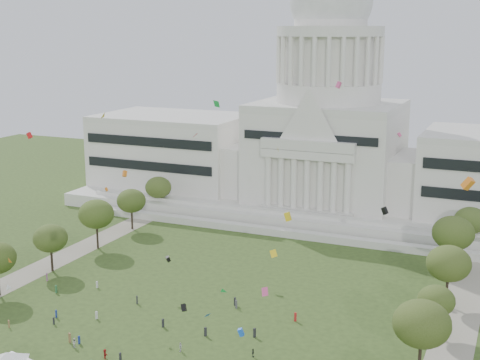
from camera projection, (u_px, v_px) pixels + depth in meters
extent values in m
cube|color=silver|center=(326.00, 203.00, 214.70)|extent=(160.00, 60.00, 4.00)
cube|color=silver|center=(293.00, 234.00, 185.37)|extent=(130.00, 3.00, 2.00)
cube|color=silver|center=(302.00, 221.00, 192.21)|extent=(140.00, 3.00, 5.00)
cube|color=silver|center=(174.00, 151.00, 232.21)|extent=(50.00, 34.00, 22.00)
cube|color=silver|center=(245.00, 167.00, 220.25)|extent=(12.00, 26.00, 16.00)
cube|color=silver|center=(412.00, 182.00, 199.37)|extent=(12.00, 26.00, 16.00)
cube|color=silver|center=(327.00, 154.00, 210.28)|extent=(44.00, 38.00, 28.00)
cube|color=silver|center=(308.00, 155.00, 191.67)|extent=(28.00, 3.00, 2.40)
cube|color=black|center=(148.00, 154.00, 216.37)|extent=(46.00, 0.40, 11.00)
cylinder|color=silver|center=(329.00, 93.00, 206.01)|extent=(32.00, 32.00, 6.00)
cylinder|color=silver|center=(329.00, 60.00, 203.80)|extent=(28.00, 28.00, 14.00)
cylinder|color=silver|center=(330.00, 31.00, 201.93)|extent=(32.40, 32.40, 3.00)
cylinder|color=silver|center=(331.00, 12.00, 200.72)|extent=(22.00, 22.00, 8.00)
cube|color=gray|center=(28.00, 274.00, 157.59)|extent=(8.00, 160.00, 0.04)
cube|color=gray|center=(451.00, 349.00, 120.46)|extent=(8.00, 160.00, 0.04)
ellipsoid|color=#354718|center=(422.00, 324.00, 108.57)|extent=(9.55, 9.55, 7.82)
cylinder|color=black|center=(52.00, 261.00, 159.00)|extent=(0.56, 0.56, 5.27)
ellipsoid|color=#364C1A|center=(50.00, 238.00, 157.77)|extent=(8.12, 8.12, 6.65)
cylinder|color=black|center=(435.00, 325.00, 125.37)|extent=(0.56, 0.56, 4.56)
ellipsoid|color=#354918|center=(436.00, 301.00, 124.31)|extent=(7.01, 7.01, 5.74)
cylinder|color=black|center=(97.00, 237.00, 175.49)|extent=(0.56, 0.56, 6.03)
ellipsoid|color=#354F17|center=(96.00, 214.00, 174.08)|extent=(9.29, 9.29, 7.60)
cylinder|color=black|center=(447.00, 292.00, 139.01)|extent=(0.56, 0.56, 5.97)
ellipsoid|color=#374819|center=(449.00, 263.00, 137.62)|extent=(9.19, 9.19, 7.52)
cylinder|color=black|center=(132.00, 220.00, 192.64)|extent=(0.56, 0.56, 5.41)
ellipsoid|color=#314717|center=(131.00, 201.00, 191.38)|extent=(8.33, 8.33, 6.81)
cylinder|color=black|center=(451.00, 260.00, 157.50)|extent=(0.56, 0.56, 6.37)
ellipsoid|color=#364C19|center=(453.00, 233.00, 156.01)|extent=(9.82, 9.82, 8.03)
cylinder|color=black|center=(159.00, 205.00, 209.52)|extent=(0.56, 0.56, 5.32)
ellipsoid|color=#384D1B|center=(158.00, 187.00, 208.28)|extent=(8.19, 8.19, 6.70)
cylinder|color=black|center=(469.00, 242.00, 172.71)|extent=(0.56, 0.56, 5.47)
ellipsoid|color=#384E1D|center=(471.00, 220.00, 171.43)|extent=(8.42, 8.42, 6.89)
pyramid|color=white|center=(7.00, 358.00, 109.49)|extent=(10.36, 10.36, 2.08)
imported|color=silver|center=(181.00, 347.00, 119.56)|extent=(0.82, 1.15, 1.76)
imported|color=#B21E1E|center=(105.00, 354.00, 116.98)|extent=(1.70, 1.59, 1.81)
imported|color=silver|center=(75.00, 343.00, 121.12)|extent=(1.01, 0.80, 1.81)
imported|color=#26262B|center=(253.00, 353.00, 117.57)|extent=(0.74, 1.03, 1.59)
cube|color=#B21E1E|center=(295.00, 317.00, 132.02)|extent=(0.54, 0.43, 1.79)
cube|color=#26262B|center=(54.00, 321.00, 130.63)|extent=(0.33, 0.43, 1.45)
cube|color=silver|center=(97.00, 285.00, 149.07)|extent=(0.34, 0.46, 1.56)
cube|color=#26262B|center=(137.00, 300.00, 140.39)|extent=(0.51, 0.54, 1.73)
cube|color=#994C8C|center=(47.00, 277.00, 153.26)|extent=(0.53, 0.55, 1.78)
cube|color=#26262B|center=(120.00, 357.00, 116.16)|extent=(0.26, 0.41, 1.53)
cube|color=#4C4C51|center=(236.00, 304.00, 138.11)|extent=(0.55, 0.53, 1.77)
cube|color=#26262B|center=(255.00, 333.00, 125.11)|extent=(0.45, 0.55, 1.80)
cube|color=#26262B|center=(163.00, 323.00, 129.37)|extent=(0.31, 0.47, 1.69)
cube|color=olive|center=(70.00, 338.00, 122.98)|extent=(0.58, 0.50, 1.88)
cube|color=silver|center=(97.00, 315.00, 133.05)|extent=(0.39, 0.48, 1.57)
cube|color=#26262B|center=(205.00, 332.00, 125.58)|extent=(0.50, 0.54, 1.74)
cube|color=#26262B|center=(235.00, 301.00, 139.57)|extent=(0.30, 0.47, 1.77)
cube|color=navy|center=(79.00, 340.00, 122.55)|extent=(0.27, 0.42, 1.53)
cube|color=olive|center=(9.00, 324.00, 129.23)|extent=(0.47, 0.45, 1.52)
cube|color=navy|center=(56.00, 314.00, 133.64)|extent=(0.42, 0.50, 1.61)
cube|color=#33723F|center=(56.00, 289.00, 146.25)|extent=(0.36, 0.50, 1.72)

